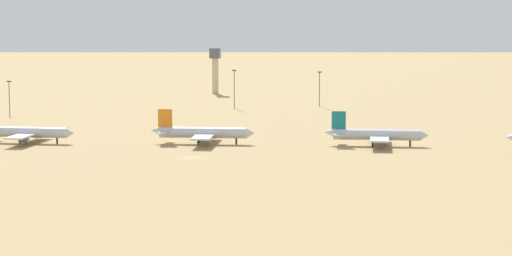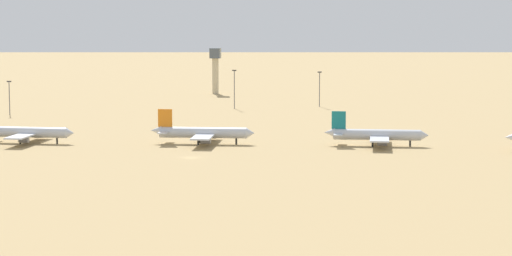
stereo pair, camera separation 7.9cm
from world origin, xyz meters
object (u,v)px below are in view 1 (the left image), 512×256
light_pole_east (234,86)px  parked_jet_teal_3 (376,135)px  parked_jet_red_1 (25,132)px  parked_jet_orange_2 (202,133)px  light_pole_mid (319,86)px  control_tower (215,66)px  light_pole_west (9,95)px

light_pole_east → parked_jet_teal_3: bearing=-62.0°
parked_jet_red_1 → parked_jet_orange_2: bearing=7.1°
parked_jet_orange_2 → light_pole_east: (-5.66, 116.51, 5.95)m
light_pole_mid → light_pole_east: (-35.96, -13.04, 0.65)m
parked_jet_orange_2 → light_pole_mid: bearing=75.4°
parked_jet_orange_2 → light_pole_mid: 133.16m
light_pole_mid → parked_jet_teal_3: bearing=-78.9°
light_pole_mid → light_pole_east: 38.26m
control_tower → light_pole_west: size_ratio=1.66×
light_pole_mid → parked_jet_red_1: bearing=-123.1°
parked_jet_red_1 → light_pole_west: light_pole_west is taller
parked_jet_red_1 → light_pole_mid: size_ratio=2.11×
parked_jet_orange_2 → parked_jet_teal_3: size_ratio=1.02×
control_tower → light_pole_mid: bearing=-47.8°
parked_jet_orange_2 → control_tower: 193.20m
parked_jet_red_1 → light_pole_mid: (87.39, 134.00, 5.41)m
parked_jet_orange_2 → light_pole_east: light_pole_east is taller
parked_jet_teal_3 → control_tower: (-80.95, 189.66, 10.31)m
parked_jet_orange_2 → parked_jet_teal_3: parked_jet_orange_2 is taller
parked_jet_orange_2 → parked_jet_red_1: bearing=-177.0°
parked_jet_red_1 → parked_jet_orange_2: parked_jet_orange_2 is taller
parked_jet_teal_3 → light_pole_west: bearing=152.1°
parked_jet_red_1 → light_pole_east: bearing=69.7°
control_tower → light_pole_east: 77.45m
parked_jet_red_1 → light_pole_mid: light_pole_mid is taller
control_tower → light_pole_west: 130.31m
control_tower → light_pole_mid: control_tower is taller
light_pole_west → light_pole_mid: 132.76m
light_pole_west → light_pole_mid: light_pole_mid is taller
parked_jet_red_1 → control_tower: 198.46m
control_tower → light_pole_west: control_tower is taller
light_pole_mid → control_tower: bearing=132.2°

